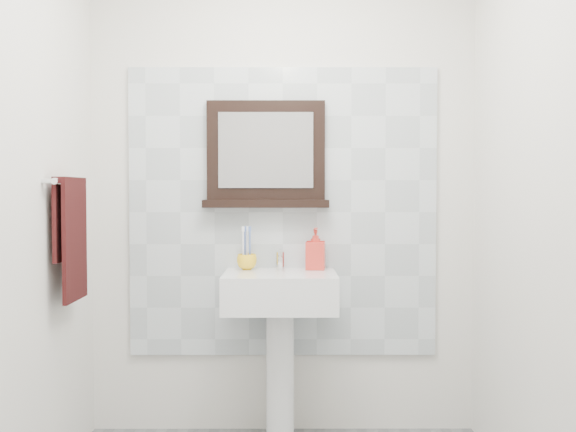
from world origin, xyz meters
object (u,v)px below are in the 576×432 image
Objects in this scene: soap_dispenser at (316,249)px; framed_mirror at (266,157)px; pedestal_sink at (280,310)px; hand_towel at (71,229)px; toothbrush_cup at (247,262)px.

soap_dispenser is 0.54m from framed_mirror.
pedestal_sink is 4.51× the size of soap_dispenser.
hand_towel is (-1.11, -0.43, 0.12)m from soap_dispenser.
framed_mirror is at bearing 29.78° from hand_towel.
hand_towel is at bearing -150.22° from framed_mirror.
framed_mirror reaches higher than soap_dispenser.
pedestal_sink is 1.75× the size of hand_towel.
hand_towel is (-0.93, -0.30, 0.42)m from pedestal_sink.
pedestal_sink is at bearing -138.41° from soap_dispenser.
pedestal_sink is at bearing -34.67° from toothbrush_cup.
pedestal_sink is 1.48× the size of framed_mirror.
hand_towel is at bearing -161.95° from pedestal_sink.
framed_mirror is at bearing 173.35° from soap_dispenser.
toothbrush_cup is at bearing 28.98° from hand_towel.
soap_dispenser is (0.18, 0.12, 0.29)m from pedestal_sink.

